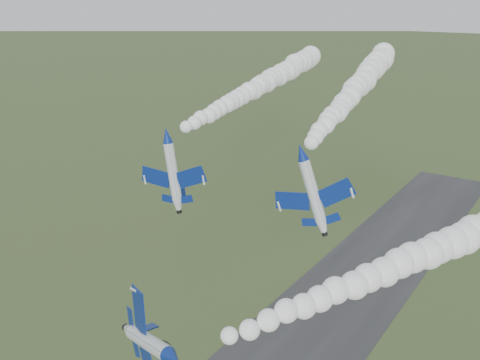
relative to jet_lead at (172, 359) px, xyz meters
The scene contains 6 objects.
jet_lead is the anchor object (origin of this frame).
smoke_trail_jet_lead 39.85m from the jet_lead, 64.61° to the left, with size 5.81×72.69×5.81m, color white, non-canonical shape.
jet_pair_left 32.74m from the jet_lead, 131.35° to the left, with size 10.44×12.43×3.21m.
smoke_trail_jet_pair_left 65.58m from the jet_lead, 114.09° to the left, with size 5.04×66.82×5.04m, color white, non-canonical shape.
jet_pair_right 26.51m from the jet_lead, 86.04° to the left, with size 9.33×11.44×3.73m.
smoke_trail_jet_pair_right 60.65m from the jet_lead, 96.44° to the left, with size 5.06×68.75×5.06m, color white, non-canonical shape.
Camera 1 is at (38.62, -37.69, 63.08)m, focal length 40.00 mm.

